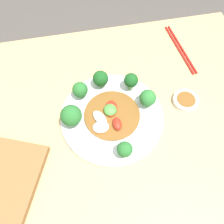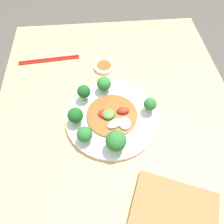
# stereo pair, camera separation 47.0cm
# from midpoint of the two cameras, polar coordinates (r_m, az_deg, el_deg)

# --- Properties ---
(ground_plane) EXTENTS (8.00, 8.00, 0.00)m
(ground_plane) POSITION_cam_midpoint_polar(r_m,az_deg,el_deg) (1.36, 6.90, -22.62)
(ground_plane) COLOR #4C4742
(table) EXTENTS (1.17, 0.82, 0.75)m
(table) POSITION_cam_midpoint_polar(r_m,az_deg,el_deg) (0.99, 9.33, -20.15)
(table) COLOR tan
(table) RESTS_ON ground_plane
(plate) EXTENTS (0.31, 0.31, 0.02)m
(plate) POSITION_cam_midpoint_polar(r_m,az_deg,el_deg) (0.64, 18.08, -11.86)
(plate) COLOR silver
(plate) RESTS_ON table
(broccoli_west) EXTENTS (0.06, 0.06, 0.07)m
(broccoli_west) POSITION_cam_midpoint_polar(r_m,az_deg,el_deg) (0.56, 8.71, -13.18)
(broccoli_west) COLOR #70A356
(broccoli_west) RESTS_ON plate
(broccoli_northeast) EXTENTS (0.04, 0.04, 0.06)m
(broccoli_northeast) POSITION_cam_midpoint_polar(r_m,az_deg,el_deg) (0.66, 22.65, -2.01)
(broccoli_northeast) COLOR #7AAD5B
(broccoli_northeast) RESTS_ON plate
(broccoli_south) EXTENTS (0.04, 0.04, 0.06)m
(broccoli_south) POSITION_cam_midpoint_polar(r_m,az_deg,el_deg) (0.59, 24.33, -21.21)
(broccoli_south) COLOR #89B76B
(broccoli_south) RESTS_ON plate
(broccoli_northwest) EXTENTS (0.05, 0.05, 0.06)m
(broccoli_northwest) POSITION_cam_midpoint_polar(r_m,az_deg,el_deg) (0.61, 9.50, -4.94)
(broccoli_northwest) COLOR #70A356
(broccoli_northwest) RESTS_ON plate
(broccoli_east) EXTENTS (0.05, 0.05, 0.06)m
(broccoli_east) POSITION_cam_midpoint_polar(r_m,az_deg,el_deg) (0.66, 27.25, -6.78)
(broccoli_east) COLOR #7AAD5B
(broccoli_east) RESTS_ON plate
(broccoli_north) EXTENTS (0.05, 0.05, 0.06)m
(broccoli_north) POSITION_cam_midpoint_polar(r_m,az_deg,el_deg) (0.63, 14.62, -1.47)
(broccoli_north) COLOR #70A356
(broccoli_north) RESTS_ON plate
(stirfry_center) EXTENTS (0.17, 0.17, 0.02)m
(stirfry_center) POSITION_cam_midpoint_polar(r_m,az_deg,el_deg) (0.63, 18.05, -11.81)
(stirfry_center) COLOR brown
(stirfry_center) RESTS_ON plate
(chopsticks) EXTENTS (0.04, 0.24, 0.01)m
(chopsticks) POSITION_cam_midpoint_polar(r_m,az_deg,el_deg) (0.87, 31.01, 7.42)
(chopsticks) COLOR red
(chopsticks) RESTS_ON table
(sauce_dish) EXTENTS (0.08, 0.08, 0.02)m
(sauce_dish) POSITION_cam_midpoint_polar(r_m,az_deg,el_deg) (0.76, 34.20, -6.21)
(sauce_dish) COLOR silver
(sauce_dish) RESTS_ON table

